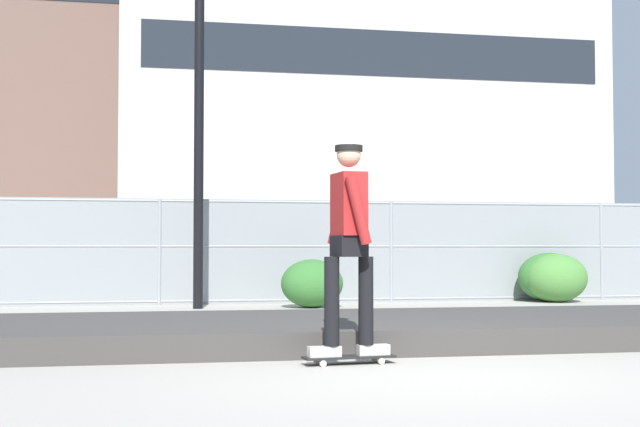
{
  "coord_description": "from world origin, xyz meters",
  "views": [
    {
      "loc": [
        -2.05,
        -6.52,
        1.0
      ],
      "look_at": [
        -0.11,
        3.94,
        1.42
      ],
      "focal_mm": 47.94,
      "sensor_mm": 36.0,
      "label": 1
    }
  ],
  "objects": [
    {
      "name": "shrub_left",
      "position": [
        0.4,
        7.4,
        0.4
      ],
      "size": [
        1.03,
        0.85,
        0.8
      ],
      "color": "#336B2D",
      "rests_on": "ground_plane"
    },
    {
      "name": "shrub_center",
      "position": [
        4.97,
        8.16,
        0.45
      ],
      "size": [
        1.16,
        0.95,
        0.9
      ],
      "color": "#336B2D",
      "rests_on": "ground_plane"
    },
    {
      "name": "street_lamp",
      "position": [
        -1.46,
        7.55,
        3.92
      ],
      "size": [
        0.44,
        0.44,
        6.23
      ],
      "color": "black",
      "rests_on": "ground_plane"
    },
    {
      "name": "office_block",
      "position": [
        9.46,
        43.92,
        9.27
      ],
      "size": [
        27.42,
        12.21,
        18.55
      ],
      "color": "#B2AFA8",
      "rests_on": "ground_plane"
    },
    {
      "name": "skateboard",
      "position": [
        -0.47,
        0.64,
        0.06
      ],
      "size": [
        0.82,
        0.29,
        0.07
      ],
      "color": "black",
      "rests_on": "ground_plane"
    },
    {
      "name": "ground_plane",
      "position": [
        0.0,
        0.0,
        0.0
      ],
      "size": [
        120.0,
        120.0,
        0.0
      ],
      "primitive_type": "plane",
      "color": "#9E998E"
    },
    {
      "name": "chain_fence",
      "position": [
        0.0,
        8.59,
        0.93
      ],
      "size": [
        20.89,
        0.06,
        1.85
      ],
      "color": "gray",
      "rests_on": "ground_plane"
    },
    {
      "name": "shrub_right",
      "position": [
        5.02,
        7.97,
        0.44
      ],
      "size": [
        1.14,
        0.94,
        0.88
      ],
      "color": "#477F38",
      "rests_on": "ground_plane"
    },
    {
      "name": "parked_car_near",
      "position": [
        -4.18,
        11.7,
        0.84
      ],
      "size": [
        4.49,
        2.12,
        1.66
      ],
      "color": "maroon",
      "rests_on": "ground_plane"
    },
    {
      "name": "skater",
      "position": [
        -0.47,
        0.64,
        1.12
      ],
      "size": [
        0.73,
        0.6,
        1.83
      ],
      "color": "#B2ADA8",
      "rests_on": "skateboard"
    },
    {
      "name": "gravel_berm",
      "position": [
        0.0,
        2.33,
        0.12
      ],
      "size": [
        12.1,
        2.77,
        0.25
      ],
      "primitive_type": "cube",
      "color": "#3D3A38",
      "rests_on": "ground_plane"
    }
  ]
}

